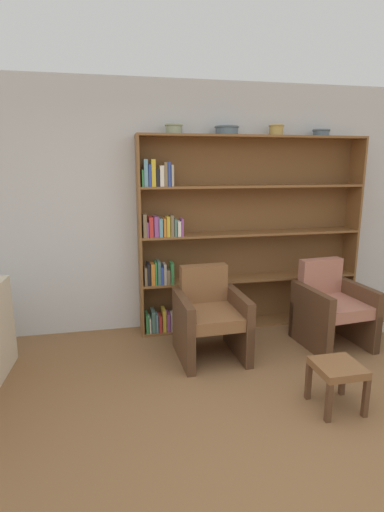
# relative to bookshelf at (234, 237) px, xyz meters

# --- Properties ---
(ground_plane) EXTENTS (24.00, 24.00, 0.00)m
(ground_plane) POSITION_rel_bookshelf_xyz_m (-0.34, -2.29, -1.05)
(ground_plane) COLOR brown
(wall_back) EXTENTS (12.00, 0.06, 2.75)m
(wall_back) POSITION_rel_bookshelf_xyz_m (-0.34, 0.16, 0.32)
(wall_back) COLOR silver
(wall_back) RESTS_ON ground
(bookshelf) EXTENTS (2.58, 0.30, 2.17)m
(bookshelf) POSITION_rel_bookshelf_xyz_m (0.00, 0.00, 0.00)
(bookshelf) COLOR brown
(bookshelf) RESTS_ON ground
(bowl_olive) EXTENTS (0.19, 0.19, 0.10)m
(bowl_olive) POSITION_rel_bookshelf_xyz_m (-0.69, -0.03, 1.17)
(bowl_olive) COLOR gray
(bowl_olive) RESTS_ON bookshelf
(bowl_cream) EXTENTS (0.26, 0.26, 0.09)m
(bowl_cream) POSITION_rel_bookshelf_xyz_m (-0.11, -0.03, 1.17)
(bowl_cream) COLOR slate
(bowl_cream) RESTS_ON bookshelf
(bowl_terracotta) EXTENTS (0.17, 0.17, 0.11)m
(bowl_terracotta) POSITION_rel_bookshelf_xyz_m (0.45, -0.03, 1.18)
(bowl_terracotta) COLOR tan
(bowl_terracotta) RESTS_ON bookshelf
(bowl_stoneware) EXTENTS (0.20, 0.20, 0.08)m
(bowl_stoneware) POSITION_rel_bookshelf_xyz_m (0.99, -0.03, 1.16)
(bowl_stoneware) COLOR slate
(bowl_stoneware) RESTS_ON bookshelf
(armchair_leather) EXTENTS (0.66, 0.70, 0.87)m
(armchair_leather) POSITION_rel_bookshelf_xyz_m (-0.46, -0.72, -0.65)
(armchair_leather) COLOR brown
(armchair_leather) RESTS_ON ground
(armchair_cushioned) EXTENTS (0.70, 0.74, 0.87)m
(armchair_cushioned) POSITION_rel_bookshelf_xyz_m (0.86, -0.72, -0.65)
(armchair_cushioned) COLOR brown
(armchair_cushioned) RESTS_ON ground
(footstool) EXTENTS (0.35, 0.35, 0.37)m
(footstool) POSITION_rel_bookshelf_xyz_m (0.28, -1.79, -0.75)
(footstool) COLOR brown
(footstool) RESTS_ON ground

